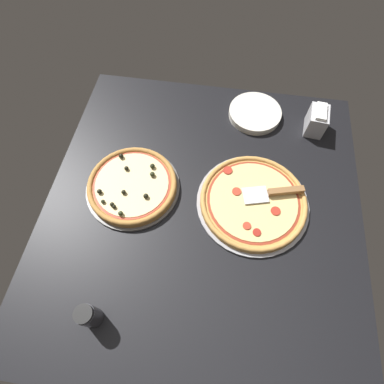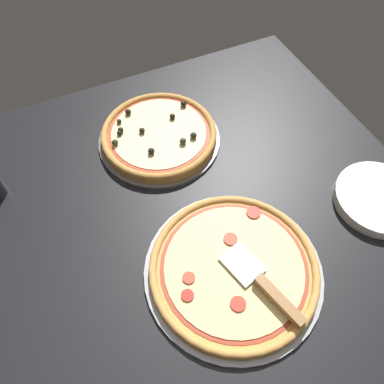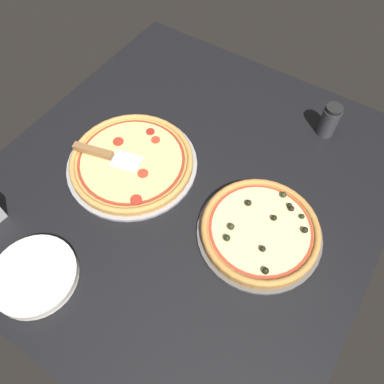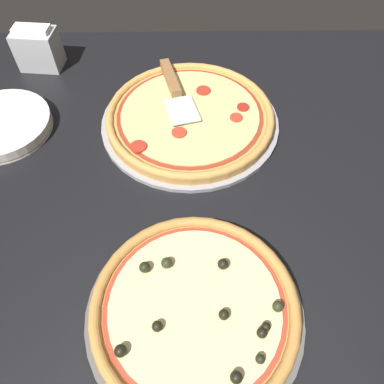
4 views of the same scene
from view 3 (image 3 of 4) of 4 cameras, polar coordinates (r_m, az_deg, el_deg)
The scene contains 8 objects.
ground_plane at distance 113.68cm, azimuth -0.76°, elevation 1.03°, with size 120.90×112.36×3.60cm, color black.
pizza_pan_front at distance 116.89cm, azimuth -9.07°, elevation 4.20°, with size 39.97×39.97×1.00cm, color #939399.
pizza_front at distance 115.48cm, azimuth -9.19°, elevation 4.73°, with size 37.58×37.58×2.52cm.
pizza_pan_back at distance 104.59cm, azimuth 10.18°, elevation -6.18°, with size 34.25×34.25×1.00cm, color #565451.
pizza_back at distance 102.70cm, azimuth 10.37°, elevation -5.64°, with size 32.19×32.19×4.35cm.
serving_spatula at distance 116.62cm, azimuth -13.88°, elevation 5.81°, with size 9.70×21.86×2.00cm.
plate_stack at distance 105.09cm, azimuth -22.85°, elevation -11.66°, with size 21.79×21.79×2.80cm.
parmesan_shaker at distance 128.09cm, azimuth 20.20°, elevation 10.22°, with size 5.68×5.68×11.16cm.
Camera 3 is at (52.26, 35.71, 92.63)cm, focal length 35.00 mm.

